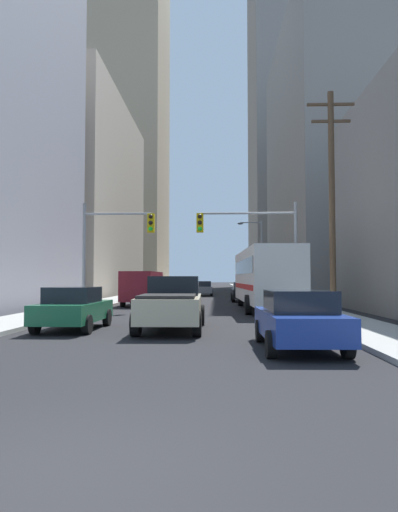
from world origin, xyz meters
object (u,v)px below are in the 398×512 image
at_px(sedan_black, 244,292).
at_px(sedan_grey, 203,288).
at_px(pickup_truck_beige, 172,303).
at_px(traffic_signal_near_right, 251,236).
at_px(traffic_signal_near_left, 115,238).
at_px(sedan_green, 74,308).
at_px(city_bus, 265,276).
at_px(sedan_blue, 299,319).
at_px(cargo_van_maroon, 142,286).

relative_size(sedan_black, sedan_grey, 0.99).
relative_size(pickup_truck_beige, traffic_signal_near_right, 0.91).
bearing_deg(traffic_signal_near_left, sedan_green, -86.37).
bearing_deg(sedan_black, pickup_truck_beige, -100.63).
xyz_separation_m(city_bus, sedan_blue, (-0.65, -14.42, -1.16)).
relative_size(pickup_truck_beige, traffic_signal_near_left, 0.91).
bearing_deg(sedan_black, cargo_van_maroon, -141.57).
relative_size(sedan_black, traffic_signal_near_right, 0.70).
height_order(pickup_truck_beige, cargo_van_maroon, cargo_van_maroon).
distance_m(traffic_signal_near_left, traffic_signal_near_right, 7.55).
height_order(pickup_truck_beige, sedan_black, pickup_truck_beige).
xyz_separation_m(sedan_blue, sedan_black, (0.03, 24.09, 0.00)).
bearing_deg(cargo_van_maroon, sedan_black, 38.43).
bearing_deg(pickup_truck_beige, cargo_van_maroon, 103.43).
relative_size(sedan_grey, traffic_signal_near_left, 0.71).
relative_size(pickup_truck_beige, sedan_black, 1.29).
bearing_deg(sedan_green, pickup_truck_beige, 1.88).
xyz_separation_m(city_bus, sedan_green, (-7.83, -10.19, -1.16)).
xyz_separation_m(city_bus, cargo_van_maroon, (-7.71, 4.06, -0.64)).
relative_size(pickup_truck_beige, cargo_van_maroon, 1.03).
bearing_deg(sedan_blue, traffic_signal_near_right, 90.81).
relative_size(sedan_blue, traffic_signal_near_right, 0.71).
bearing_deg(sedan_black, sedan_green, -109.93).
bearing_deg(cargo_van_maroon, city_bus, -27.76).
bearing_deg(sedan_black, sedan_grey, 106.94).
distance_m(city_bus, sedan_black, 9.76).
relative_size(cargo_van_maroon, sedan_grey, 1.24).
distance_m(sedan_green, traffic_signal_near_right, 11.81).
bearing_deg(traffic_signal_near_right, sedan_blue, -89.19).
bearing_deg(sedan_green, traffic_signal_near_left, 93.63).
xyz_separation_m(pickup_truck_beige, sedan_green, (-3.50, -0.12, -0.16)).
bearing_deg(pickup_truck_beige, traffic_signal_near_left, 114.77).
distance_m(city_bus, traffic_signal_near_right, 2.67).
relative_size(cargo_van_maroon, sedan_black, 1.25).
bearing_deg(sedan_blue, pickup_truck_beige, 130.26).
bearing_deg(cargo_van_maroon, pickup_truck_beige, -76.57).
distance_m(sedan_green, sedan_grey, 31.62).
bearing_deg(sedan_black, city_bus, -86.31).
height_order(sedan_blue, sedan_black, same).
height_order(city_bus, sedan_green, city_bus).
height_order(sedan_black, traffic_signal_near_left, traffic_signal_near_left).
height_order(city_bus, sedan_grey, city_bus).
distance_m(cargo_van_maroon, sedan_grey, 17.53).
height_order(sedan_black, traffic_signal_near_right, traffic_signal_near_right).
relative_size(city_bus, traffic_signal_near_left, 1.93).
xyz_separation_m(city_bus, pickup_truck_beige, (-4.33, -10.08, -1.00)).
bearing_deg(traffic_signal_near_right, sedan_grey, 98.35).
height_order(city_bus, sedan_black, city_bus).
xyz_separation_m(sedan_grey, traffic_signal_near_right, (3.30, -22.49, 3.35)).
distance_m(pickup_truck_beige, sedan_grey, 31.29).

